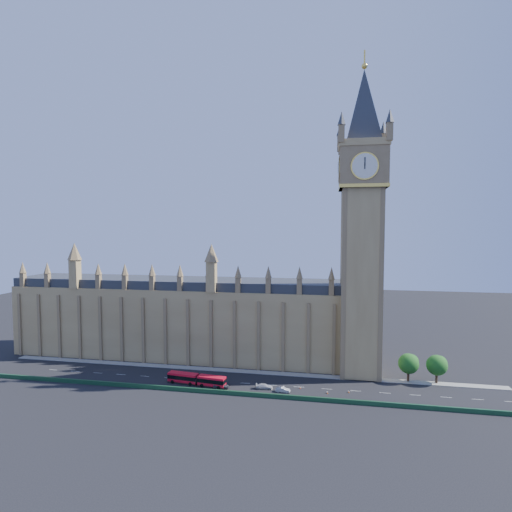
% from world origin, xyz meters
% --- Properties ---
extents(ground, '(400.00, 400.00, 0.00)m').
position_xyz_m(ground, '(0.00, 0.00, 0.00)').
color(ground, black).
rests_on(ground, ground).
extents(palace_westminster, '(120.00, 20.00, 28.00)m').
position_xyz_m(palace_westminster, '(-25.00, 22.00, 13.86)').
color(palace_westminster, '#9E804C').
rests_on(palace_westminster, ground).
extents(elizabeth_tower, '(20.59, 20.59, 105.00)m').
position_xyz_m(elizabeth_tower, '(38.00, 13.99, 54.56)').
color(elizabeth_tower, '#9E804C').
rests_on(elizabeth_tower, ground).
extents(bridge_parapet, '(160.00, 0.60, 1.20)m').
position_xyz_m(bridge_parapet, '(0.00, -9.00, 0.60)').
color(bridge_parapet, '#1E4C2D').
rests_on(bridge_parapet, ground).
extents(kerb_north, '(160.00, 3.00, 0.16)m').
position_xyz_m(kerb_north, '(0.00, 9.50, 0.08)').
color(kerb_north, gray).
rests_on(kerb_north, ground).
extents(tree_east_near, '(6.00, 6.00, 8.50)m').
position_xyz_m(tree_east_near, '(52.22, 10.08, 5.64)').
color(tree_east_near, '#382619').
rests_on(tree_east_near, ground).
extents(tree_east_far, '(6.00, 6.00, 8.50)m').
position_xyz_m(tree_east_far, '(60.22, 10.08, 5.64)').
color(tree_east_far, '#382619').
rests_on(tree_east_far, ground).
extents(red_bus, '(18.08, 4.75, 3.04)m').
position_xyz_m(red_bus, '(-9.85, -3.66, 1.60)').
color(red_bus, red).
rests_on(red_bus, ground).
extents(car_grey, '(4.67, 2.18, 1.55)m').
position_xyz_m(car_grey, '(-2.00, -4.94, 0.77)').
color(car_grey, '#46484F').
rests_on(car_grey, ground).
extents(car_silver, '(4.18, 1.67, 1.35)m').
position_xyz_m(car_silver, '(15.77, -4.53, 0.68)').
color(car_silver, '#AAACB2').
rests_on(car_silver, ground).
extents(car_white, '(5.07, 2.60, 1.41)m').
position_xyz_m(car_white, '(10.31, -3.15, 0.70)').
color(car_white, silver).
rests_on(car_white, ground).
extents(cone_a, '(0.48, 0.48, 0.70)m').
position_xyz_m(cone_a, '(15.65, -1.51, 0.35)').
color(cone_a, black).
rests_on(cone_a, ground).
extents(cone_b, '(0.47, 0.47, 0.66)m').
position_xyz_m(cone_b, '(28.09, -3.21, 0.33)').
color(cone_b, black).
rests_on(cone_b, ground).
extents(cone_c, '(0.53, 0.53, 0.63)m').
position_xyz_m(cone_c, '(20.42, -1.10, 0.31)').
color(cone_c, black).
rests_on(cone_c, ground).
extents(cone_d, '(0.49, 0.49, 0.63)m').
position_xyz_m(cone_d, '(34.00, -1.52, 0.31)').
color(cone_d, black).
rests_on(cone_d, ground).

